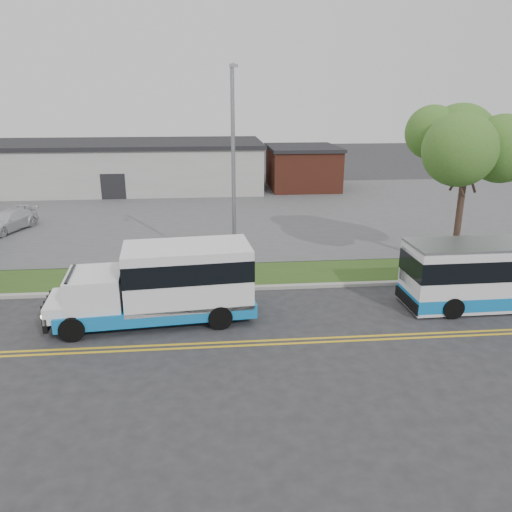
{
  "coord_description": "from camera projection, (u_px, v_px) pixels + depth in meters",
  "views": [
    {
      "loc": [
        1.92,
        -19.71,
        8.34
      ],
      "look_at": [
        3.86,
        1.03,
        1.6
      ],
      "focal_mm": 35.0,
      "sensor_mm": 36.0,
      "label": 1
    }
  ],
  "objects": [
    {
      "name": "verge",
      "position": [
        172.0,
        277.0,
        23.8
      ],
      "size": [
        80.0,
        3.3,
        0.1
      ],
      "primitive_type": "cube",
      "color": "#2F4818",
      "rests_on": "ground"
    },
    {
      "name": "shuttle_bus",
      "position": [
        168.0,
        281.0,
        18.96
      ],
      "size": [
        7.91,
        3.21,
        2.96
      ],
      "rotation": [
        0.0,
        0.0,
        0.09
      ],
      "color": "#116EB8",
      "rests_on": "ground"
    },
    {
      "name": "parking_lot",
      "position": [
        185.0,
        212.0,
        37.16
      ],
      "size": [
        80.0,
        25.0,
        0.1
      ],
      "primitive_type": "cube",
      "color": "#4C4C4F",
      "rests_on": "ground"
    },
    {
      "name": "brick_wing",
      "position": [
        302.0,
        167.0,
        46.03
      ],
      "size": [
        6.3,
        7.3,
        3.9
      ],
      "color": "brown",
      "rests_on": "ground"
    },
    {
      "name": "tree_east",
      "position": [
        468.0,
        143.0,
        23.24
      ],
      "size": [
        5.2,
        5.2,
        8.33
      ],
      "color": "#36241D",
      "rests_on": "verge"
    },
    {
      "name": "lane_line_north",
      "position": [
        159.0,
        345.0,
        17.42
      ],
      "size": [
        70.0,
        0.12,
        0.01
      ],
      "primitive_type": "cube",
      "color": "gold",
      "rests_on": "ground"
    },
    {
      "name": "lane_line_south",
      "position": [
        158.0,
        349.0,
        17.14
      ],
      "size": [
        70.0,
        0.12,
        0.01
      ],
      "primitive_type": "cube",
      "color": "gold",
      "rests_on": "ground"
    },
    {
      "name": "curb",
      "position": [
        169.0,
        291.0,
        22.09
      ],
      "size": [
        80.0,
        0.3,
        0.15
      ],
      "primitive_type": "cube",
      "color": "#9E9B93",
      "rests_on": "ground"
    },
    {
      "name": "ground",
      "position": [
        168.0,
        302.0,
        21.07
      ],
      "size": [
        140.0,
        140.0,
        0.0
      ],
      "primitive_type": "plane",
      "color": "#28282B",
      "rests_on": "ground"
    },
    {
      "name": "streetlight_near",
      "position": [
        233.0,
        168.0,
        22.31
      ],
      "size": [
        0.35,
        1.53,
        9.5
      ],
      "color": "gray",
      "rests_on": "verge"
    },
    {
      "name": "commercial_building",
      "position": [
        122.0,
        166.0,
        45.44
      ],
      "size": [
        25.4,
        10.4,
        4.35
      ],
      "color": "#9E9E99",
      "rests_on": "ground"
    },
    {
      "name": "parked_car_b",
      "position": [
        7.0,
        221.0,
        31.5
      ],
      "size": [
        3.22,
        4.84,
        1.3
      ],
      "primitive_type": "imported",
      "rotation": [
        0.0,
        0.0,
        -0.34
      ],
      "color": "silver",
      "rests_on": "parking_lot"
    }
  ]
}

